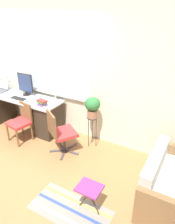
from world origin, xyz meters
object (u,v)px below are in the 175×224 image
keyboard (18,98)px  couch_loveseat (172,187)px  monitor (25,84)px  potted_plant (92,106)px  laptop (1,88)px  folding_stool (89,190)px  plant_stand (92,122)px  book_stack (42,103)px  desk_chair_wooden (21,121)px  office_chair_swivel (60,132)px  desk_lamp (55,90)px  mouse (27,101)px

keyboard → couch_loveseat: keyboard is taller
monitor → potted_plant: 1.73m
potted_plant → monitor: bearing=178.1°
laptop → folding_stool: bearing=-23.2°
plant_stand → book_stack: bearing=-166.6°
potted_plant → desk_chair_wooden: bearing=-159.2°
office_chair_swivel → folding_stool: bearing=174.5°
potted_plant → folding_stool: size_ratio=0.94×
book_stack → desk_lamp: bearing=71.3°
folding_stool → laptop: bearing=156.8°
desk_lamp → plant_stand: size_ratio=0.61×
plant_stand → keyboard: bearing=-173.1°
office_chair_swivel → potted_plant: potted_plant is taller
book_stack → potted_plant: (1.02, 0.24, 0.07)m
keyboard → mouse: (0.25, -0.01, 0.01)m
couch_loveseat → folding_stool: couch_loveseat is taller
laptop → couch_loveseat: bearing=-8.9°
book_stack → couch_loveseat: (2.67, -0.44, -0.54)m
folding_stool → desk_lamp: bearing=138.3°
book_stack → desk_chair_wooden: (-0.37, -0.29, -0.38)m
desk_lamp → folding_stool: 2.27m
plant_stand → folding_stool: bearing=-62.8°
laptop → folding_stool: laptop is taller
laptop → plant_stand: laptop is taller
laptop → book_stack: bearing=-8.3°
monitor → book_stack: 0.80m
laptop → potted_plant: 2.45m
plant_stand → potted_plant: size_ratio=1.60×
desk_chair_wooden → folding_stool: 2.27m
monitor → office_chair_swivel: bearing=-22.8°
keyboard → office_chair_swivel: size_ratio=0.40×
mouse → potted_plant: 1.49m
monitor → desk_lamp: size_ratio=1.24×
desk_lamp → couch_loveseat: size_ratio=0.32×
folding_stool → monitor: bearing=149.4°
monitor → plant_stand: monitor is taller
monitor → plant_stand: bearing=-1.9°
laptop → desk_chair_wooden: size_ratio=0.43×
potted_plant → laptop: bearing=-179.3°
plant_stand → potted_plant: (0.00, -0.00, 0.34)m
laptop → potted_plant: potted_plant is taller
keyboard → desk_lamp: size_ratio=0.89×
folding_stool → mouse: bearing=151.8°
folding_stool → office_chair_swivel: bearing=141.5°
couch_loveseat → plant_stand: (-1.65, 0.68, 0.27)m
potted_plant → folding_stool: (0.71, -1.39, -0.51)m
folding_stool → plant_stand: bearing=117.2°
plant_stand → monitor: bearing=178.1°
couch_loveseat → office_chair_swivel: bearing=85.0°
desk_chair_wooden → couch_loveseat: desk_chair_wooden is taller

